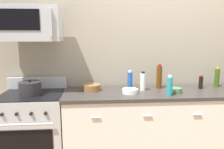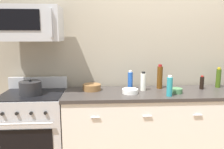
{
  "view_description": "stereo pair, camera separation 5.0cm",
  "coord_description": "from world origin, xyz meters",
  "px_view_note": "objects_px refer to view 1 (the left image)",
  "views": [
    {
      "loc": [
        -0.88,
        -2.65,
        1.62
      ],
      "look_at": [
        -0.67,
        -0.05,
        1.15
      ],
      "focal_mm": 35.53,
      "sensor_mm": 36.0,
      "label": 1
    },
    {
      "loc": [
        -0.83,
        -2.65,
        1.62
      ],
      "look_at": [
        -0.67,
        -0.05,
        1.15
      ],
      "focal_mm": 35.53,
      "sensor_mm": 36.0,
      "label": 2
    }
  ],
  "objects_px": {
    "stockpot": "(30,88)",
    "bowl_green_glaze": "(176,90)",
    "range_oven": "(34,129)",
    "bowl_white_ceramic": "(130,91)",
    "bottle_soda_blue": "(130,80)",
    "microwave": "(28,24)",
    "bottle_dish_soap": "(169,86)",
    "bottle_soy_sauce_dark": "(201,82)",
    "bottle_olive_oil": "(217,78)",
    "bowl_wooden_salad": "(91,87)",
    "bottle_wine_amber": "(159,77)",
    "bottle_vinegar_white": "(143,81)"
  },
  "relations": [
    {
      "from": "bottle_soy_sauce_dark",
      "to": "bottle_soda_blue",
      "type": "relative_size",
      "value": 0.72
    },
    {
      "from": "bottle_dish_soap",
      "to": "bottle_soda_blue",
      "type": "relative_size",
      "value": 0.98
    },
    {
      "from": "bowl_white_ceramic",
      "to": "stockpot",
      "type": "height_order",
      "value": "stockpot"
    },
    {
      "from": "bottle_wine_amber",
      "to": "bottle_soda_blue",
      "type": "bearing_deg",
      "value": -174.97
    },
    {
      "from": "microwave",
      "to": "stockpot",
      "type": "xyz_separation_m",
      "value": [
        -0.0,
        -0.1,
        -0.75
      ]
    },
    {
      "from": "microwave",
      "to": "bottle_vinegar_white",
      "type": "distance_m",
      "value": 1.55
    },
    {
      "from": "microwave",
      "to": "bottle_dish_soap",
      "type": "distance_m",
      "value": 1.79
    },
    {
      "from": "microwave",
      "to": "bowl_green_glaze",
      "type": "distance_m",
      "value": 1.93
    },
    {
      "from": "range_oven",
      "to": "bottle_soda_blue",
      "type": "relative_size",
      "value": 4.31
    },
    {
      "from": "stockpot",
      "to": "bowl_white_ceramic",
      "type": "bearing_deg",
      "value": -0.21
    },
    {
      "from": "bottle_olive_oil",
      "to": "bottle_soda_blue",
      "type": "height_order",
      "value": "bottle_olive_oil"
    },
    {
      "from": "bottle_vinegar_white",
      "to": "bowl_white_ceramic",
      "type": "bearing_deg",
      "value": -144.9
    },
    {
      "from": "bowl_wooden_salad",
      "to": "bowl_green_glaze",
      "type": "bearing_deg",
      "value": -10.78
    },
    {
      "from": "stockpot",
      "to": "bottle_vinegar_white",
      "type": "bearing_deg",
      "value": 5.22
    },
    {
      "from": "bottle_wine_amber",
      "to": "stockpot",
      "type": "xyz_separation_m",
      "value": [
        -1.61,
        -0.22,
        -0.07
      ]
    },
    {
      "from": "bottle_dish_soap",
      "to": "bottle_soda_blue",
      "type": "height_order",
      "value": "bottle_soda_blue"
    },
    {
      "from": "microwave",
      "to": "bottle_olive_oil",
      "type": "bearing_deg",
      "value": 3.16
    },
    {
      "from": "range_oven",
      "to": "bowl_white_ceramic",
      "type": "height_order",
      "value": "range_oven"
    },
    {
      "from": "bowl_white_ceramic",
      "to": "bottle_dish_soap",
      "type": "bearing_deg",
      "value": -19.16
    },
    {
      "from": "bottle_olive_oil",
      "to": "bottle_soda_blue",
      "type": "xyz_separation_m",
      "value": [
        -1.2,
        -0.04,
        -0.01
      ]
    },
    {
      "from": "bottle_wine_amber",
      "to": "bowl_wooden_salad",
      "type": "relative_size",
      "value": 1.39
    },
    {
      "from": "bowl_white_ceramic",
      "to": "bottle_soda_blue",
      "type": "bearing_deg",
      "value": 81.91
    },
    {
      "from": "microwave",
      "to": "stockpot",
      "type": "distance_m",
      "value": 0.75
    },
    {
      "from": "bottle_olive_oil",
      "to": "microwave",
      "type": "bearing_deg",
      "value": -176.84
    },
    {
      "from": "stockpot",
      "to": "bowl_green_glaze",
      "type": "bearing_deg",
      "value": -0.79
    },
    {
      "from": "bottle_olive_oil",
      "to": "bottle_vinegar_white",
      "type": "height_order",
      "value": "bottle_olive_oil"
    },
    {
      "from": "stockpot",
      "to": "bottle_soy_sauce_dark",
      "type": "bearing_deg",
      "value": 4.03
    },
    {
      "from": "bottle_wine_amber",
      "to": "bowl_green_glaze",
      "type": "relative_size",
      "value": 2.29
    },
    {
      "from": "microwave",
      "to": "range_oven",
      "type": "bearing_deg",
      "value": -90.29
    },
    {
      "from": "bowl_wooden_salad",
      "to": "bottle_dish_soap",
      "type": "bearing_deg",
      "value": -19.97
    },
    {
      "from": "microwave",
      "to": "bottle_vinegar_white",
      "type": "height_order",
      "value": "microwave"
    },
    {
      "from": "bowl_white_ceramic",
      "to": "stockpot",
      "type": "bearing_deg",
      "value": 179.79
    },
    {
      "from": "bottle_soy_sauce_dark",
      "to": "microwave",
      "type": "bearing_deg",
      "value": -178.57
    },
    {
      "from": "bottle_olive_oil",
      "to": "bottle_soda_blue",
      "type": "distance_m",
      "value": 1.2
    },
    {
      "from": "microwave",
      "to": "bottle_vinegar_white",
      "type": "relative_size",
      "value": 3.06
    },
    {
      "from": "range_oven",
      "to": "bowl_green_glaze",
      "type": "height_order",
      "value": "range_oven"
    },
    {
      "from": "bowl_white_ceramic",
      "to": "bottle_olive_oil",
      "type": "bearing_deg",
      "value": 10.86
    },
    {
      "from": "range_oven",
      "to": "bottle_dish_soap",
      "type": "relative_size",
      "value": 4.39
    },
    {
      "from": "bottle_dish_soap",
      "to": "stockpot",
      "type": "distance_m",
      "value": 1.63
    },
    {
      "from": "bottle_soda_blue",
      "to": "bowl_green_glaze",
      "type": "height_order",
      "value": "bottle_soda_blue"
    },
    {
      "from": "bottle_wine_amber",
      "to": "bottle_dish_soap",
      "type": "bearing_deg",
      "value": -88.33
    },
    {
      "from": "bottle_vinegar_white",
      "to": "bottle_soda_blue",
      "type": "distance_m",
      "value": 0.17
    },
    {
      "from": "bottle_wine_amber",
      "to": "stockpot",
      "type": "height_order",
      "value": "bottle_wine_amber"
    },
    {
      "from": "bottle_wine_amber",
      "to": "bottle_soy_sauce_dark",
      "type": "xyz_separation_m",
      "value": [
        0.54,
        -0.07,
        -0.07
      ]
    },
    {
      "from": "bottle_vinegar_white",
      "to": "bowl_white_ceramic",
      "type": "height_order",
      "value": "bottle_vinegar_white"
    },
    {
      "from": "bottle_soy_sauce_dark",
      "to": "bowl_green_glaze",
      "type": "height_order",
      "value": "bottle_soy_sauce_dark"
    },
    {
      "from": "bottle_vinegar_white",
      "to": "bowl_wooden_salad",
      "type": "bearing_deg",
      "value": 175.79
    },
    {
      "from": "bottle_olive_oil",
      "to": "bowl_wooden_salad",
      "type": "bearing_deg",
      "value": -178.05
    },
    {
      "from": "bottle_vinegar_white",
      "to": "bowl_wooden_salad",
      "type": "height_order",
      "value": "bottle_vinegar_white"
    },
    {
      "from": "bottle_dish_soap",
      "to": "bowl_wooden_salad",
      "type": "height_order",
      "value": "bottle_dish_soap"
    }
  ]
}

